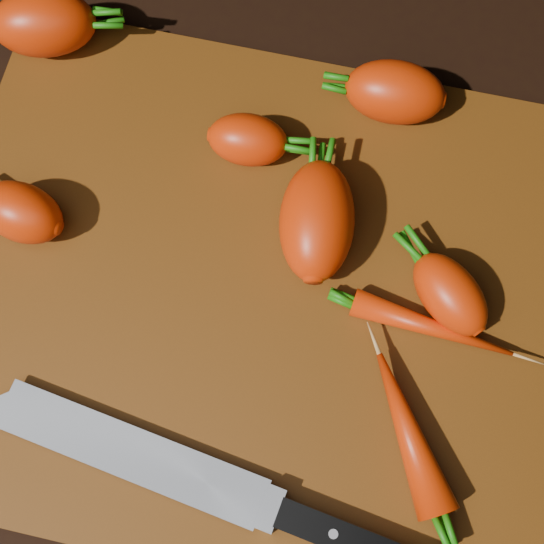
# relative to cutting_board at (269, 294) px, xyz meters

# --- Properties ---
(ground) EXTENTS (2.00, 2.00, 0.01)m
(ground) POSITION_rel_cutting_board_xyz_m (0.00, 0.00, -0.01)
(ground) COLOR black
(cutting_board) EXTENTS (0.50, 0.40, 0.01)m
(cutting_board) POSITION_rel_cutting_board_xyz_m (0.00, 0.00, 0.00)
(cutting_board) COLOR #6B370C
(cutting_board) RESTS_ON ground
(carrot_0) EXTENTS (0.09, 0.07, 0.05)m
(carrot_0) POSITION_rel_cutting_board_xyz_m (-0.22, 0.17, 0.03)
(carrot_0) COLOR #C12A05
(carrot_0) RESTS_ON cutting_board
(carrot_1) EXTENTS (0.07, 0.06, 0.04)m
(carrot_1) POSITION_rel_cutting_board_xyz_m (-0.19, 0.01, 0.03)
(carrot_1) COLOR #C12A05
(carrot_1) RESTS_ON cutting_board
(carrot_2) EXTENTS (0.07, 0.10, 0.05)m
(carrot_2) POSITION_rel_cutting_board_xyz_m (0.02, 0.05, 0.03)
(carrot_2) COLOR #C12A05
(carrot_2) RESTS_ON cutting_board
(carrot_3) EXTENTS (0.08, 0.05, 0.05)m
(carrot_3) POSITION_rel_cutting_board_xyz_m (0.06, 0.17, 0.03)
(carrot_3) COLOR #C12A05
(carrot_3) RESTS_ON cutting_board
(carrot_4) EXTENTS (0.06, 0.04, 0.04)m
(carrot_4) POSITION_rel_cutting_board_xyz_m (-0.04, 0.11, 0.03)
(carrot_4) COLOR #C12A05
(carrot_4) RESTS_ON cutting_board
(carrot_5) EXTENTS (0.08, 0.08, 0.04)m
(carrot_5) POSITION_rel_cutting_board_xyz_m (0.13, 0.02, 0.03)
(carrot_5) COLOR #C12A05
(carrot_5) RESTS_ON cutting_board
(carrot_6) EXTENTS (0.12, 0.03, 0.02)m
(carrot_6) POSITION_rel_cutting_board_xyz_m (0.12, -0.00, 0.02)
(carrot_6) COLOR #C12A05
(carrot_6) RESTS_ON cutting_board
(carrot_7) EXTENTS (0.08, 0.11, 0.03)m
(carrot_7) POSITION_rel_cutting_board_xyz_m (0.11, -0.08, 0.02)
(carrot_7) COLOR #C12A05
(carrot_7) RESTS_ON cutting_board
(knife) EXTENTS (0.31, 0.07, 0.02)m
(knife) POSITION_rel_cutting_board_xyz_m (-0.05, -0.14, 0.01)
(knife) COLOR gray
(knife) RESTS_ON cutting_board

